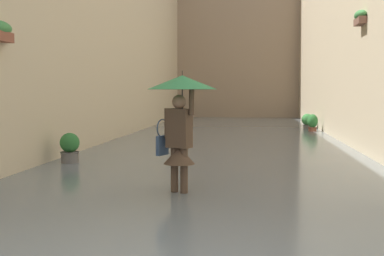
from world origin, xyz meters
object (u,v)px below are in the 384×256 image
potted_plant_far_left (313,123)px  potted_plant_near_right (70,149)px  person_wading (181,107)px  potted_plant_near_left (307,121)px

potted_plant_far_left → potted_plant_near_right: 11.70m
person_wading → potted_plant_far_left: bearing=-105.7°
potted_plant_far_left → potted_plant_near_right: (6.54, 9.70, -0.02)m
person_wading → potted_plant_near_left: person_wading is taller
potted_plant_near_right → potted_plant_near_left: size_ratio=1.05×
potted_plant_near_right → potted_plant_near_left: 12.99m
potted_plant_far_left → potted_plant_near_left: bearing=-88.8°
potted_plant_far_left → potted_plant_near_right: potted_plant_far_left is taller
person_wading → potted_plant_far_left: 13.22m
person_wading → potted_plant_near_left: 14.69m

